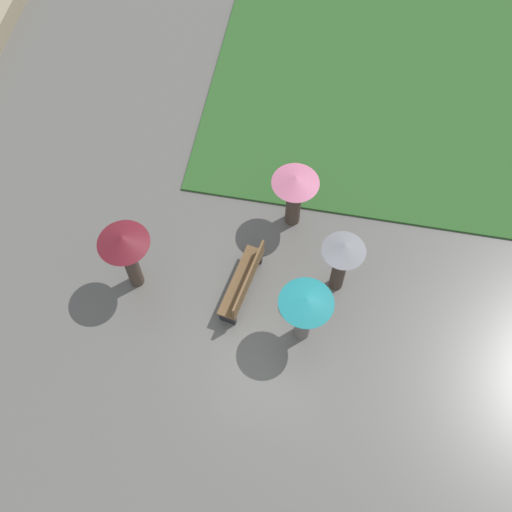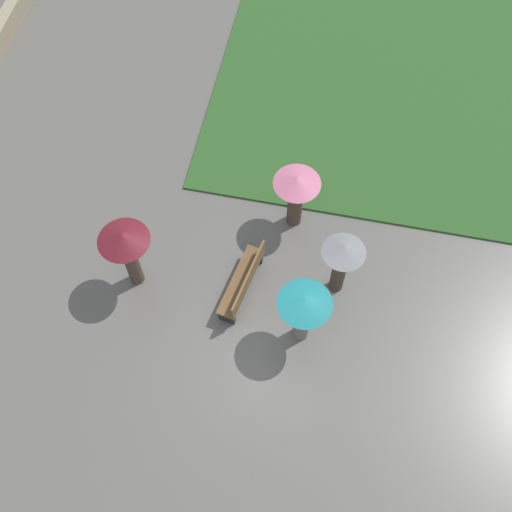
{
  "view_description": "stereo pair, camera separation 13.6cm",
  "coord_description": "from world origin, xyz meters",
  "px_view_note": "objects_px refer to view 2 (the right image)",
  "views": [
    {
      "loc": [
        5.0,
        0.55,
        13.13
      ],
      "look_at": [
        -1.38,
        -0.6,
        1.14
      ],
      "focal_mm": 45.0,
      "sensor_mm": 36.0,
      "label": 1
    },
    {
      "loc": [
        4.98,
        0.68,
        13.13
      ],
      "look_at": [
        -1.38,
        -0.6,
        1.14
      ],
      "focal_mm": 45.0,
      "sensor_mm": 36.0,
      "label": 2
    }
  ],
  "objects_px": {
    "park_bench": "(244,281)",
    "crowd_person_teal": "(304,309)",
    "crowd_person_grey": "(342,258)",
    "crowd_person_pink": "(296,191)",
    "crowd_person_maroon": "(126,246)"
  },
  "relations": [
    {
      "from": "park_bench",
      "to": "crowd_person_pink",
      "type": "bearing_deg",
      "value": 170.06
    },
    {
      "from": "park_bench",
      "to": "crowd_person_teal",
      "type": "relative_size",
      "value": 1.03
    },
    {
      "from": "crowd_person_grey",
      "to": "crowd_person_pink",
      "type": "relative_size",
      "value": 1.05
    },
    {
      "from": "crowd_person_teal",
      "to": "park_bench",
      "type": "bearing_deg",
      "value": -108.5
    },
    {
      "from": "park_bench",
      "to": "crowd_person_teal",
      "type": "height_order",
      "value": "crowd_person_teal"
    },
    {
      "from": "crowd_person_grey",
      "to": "crowd_person_pink",
      "type": "bearing_deg",
      "value": 52.44
    },
    {
      "from": "crowd_person_teal",
      "to": "crowd_person_maroon",
      "type": "distance_m",
      "value": 3.91
    },
    {
      "from": "park_bench",
      "to": "crowd_person_teal",
      "type": "bearing_deg",
      "value": 71.68
    },
    {
      "from": "crowd_person_teal",
      "to": "crowd_person_grey",
      "type": "height_order",
      "value": "crowd_person_grey"
    },
    {
      "from": "crowd_person_teal",
      "to": "crowd_person_grey",
      "type": "bearing_deg",
      "value": 165.82
    },
    {
      "from": "park_bench",
      "to": "crowd_person_maroon",
      "type": "bearing_deg",
      "value": -75.01
    },
    {
      "from": "park_bench",
      "to": "crowd_person_maroon",
      "type": "relative_size",
      "value": 0.93
    },
    {
      "from": "park_bench",
      "to": "crowd_person_maroon",
      "type": "xyz_separation_m",
      "value": [
        0.19,
        -2.45,
        1.05
      ]
    },
    {
      "from": "crowd_person_maroon",
      "to": "crowd_person_teal",
      "type": "bearing_deg",
      "value": 53.23
    },
    {
      "from": "crowd_person_grey",
      "to": "crowd_person_maroon",
      "type": "height_order",
      "value": "crowd_person_maroon"
    }
  ]
}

